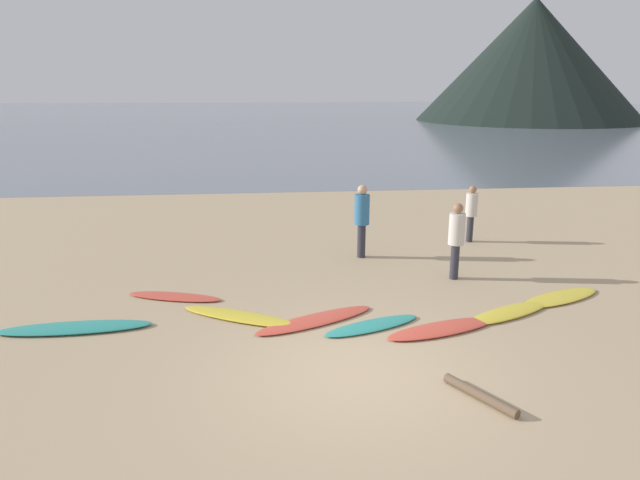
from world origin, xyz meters
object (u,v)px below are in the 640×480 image
(surfboard_2, at_px, (241,317))
(person_0, at_px, (471,209))
(surfboard_4, at_px, (372,325))
(person_2, at_px, (362,215))
(surfboard_5, at_px, (441,329))
(person_1, at_px, (456,235))
(driftwood_log, at_px, (480,395))
(surfboard_6, at_px, (509,313))
(surfboard_7, at_px, (561,297))
(surfboard_3, at_px, (315,320))
(surfboard_0, at_px, (75,328))
(surfboard_1, at_px, (175,297))

(surfboard_2, bearing_deg, person_0, 65.60)
(surfboard_4, relative_size, person_2, 1.05)
(person_0, bearing_deg, person_2, 164.12)
(surfboard_4, distance_m, surfboard_5, 1.22)
(surfboard_4, relative_size, person_1, 1.11)
(person_0, height_order, driftwood_log, person_0)
(driftwood_log, bearing_deg, person_1, 75.48)
(surfboard_2, bearing_deg, driftwood_log, -14.95)
(surfboard_6, relative_size, surfboard_7, 1.03)
(surfboard_7, relative_size, person_0, 1.32)
(surfboard_3, distance_m, surfboard_7, 5.07)
(surfboard_0, relative_size, surfboard_1, 1.34)
(surfboard_4, xyz_separation_m, person_2, (0.52, 4.17, 1.04))
(person_2, height_order, driftwood_log, person_2)
(surfboard_4, height_order, person_0, person_0)
(surfboard_1, xyz_separation_m, person_1, (6.01, 0.58, 0.98))
(surfboard_2, relative_size, person_1, 1.44)
(surfboard_6, distance_m, person_1, 2.32)
(surfboard_1, relative_size, person_1, 1.15)
(surfboard_2, bearing_deg, surfboard_7, 31.09)
(surfboard_1, bearing_deg, surfboard_4, -9.08)
(surfboard_1, relative_size, surfboard_2, 0.80)
(person_0, bearing_deg, surfboard_4, -160.10)
(surfboard_4, bearing_deg, person_1, 24.47)
(surfboard_2, height_order, person_0, person_0)
(surfboard_4, distance_m, driftwood_log, 2.71)
(surfboard_0, xyz_separation_m, surfboard_4, (5.25, -0.41, -0.01))
(surfboard_7, bearing_deg, surfboard_1, 150.69)
(surfboard_2, height_order, surfboard_7, surfboard_2)
(surfboard_1, bearing_deg, surfboard_0, -121.24)
(person_0, distance_m, driftwood_log, 8.28)
(surfboard_4, distance_m, surfboard_7, 4.16)
(surfboard_6, bearing_deg, surfboard_1, 141.63)
(driftwood_log, bearing_deg, surfboard_1, 137.78)
(person_0, bearing_deg, surfboard_2, -177.42)
(surfboard_1, bearing_deg, driftwood_log, -25.48)
(driftwood_log, bearing_deg, surfboard_5, 85.97)
(surfboard_5, bearing_deg, surfboard_1, 139.96)
(surfboard_4, bearing_deg, surfboard_0, 153.94)
(surfboard_6, bearing_deg, person_1, 75.06)
(surfboard_0, xyz_separation_m, person_2, (5.77, 3.76, 1.03))
(surfboard_1, relative_size, surfboard_4, 1.04)
(surfboard_2, distance_m, surfboard_7, 6.39)
(surfboard_1, height_order, surfboard_7, surfboard_7)
(surfboard_0, xyz_separation_m, surfboard_7, (9.30, 0.56, -0.01))
(surfboard_5, relative_size, driftwood_log, 1.79)
(surfboard_1, height_order, surfboard_6, surfboard_6)
(surfboard_2, distance_m, surfboard_5, 3.63)
(surfboard_0, bearing_deg, surfboard_3, -3.30)
(surfboard_7, bearing_deg, person_0, 71.27)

